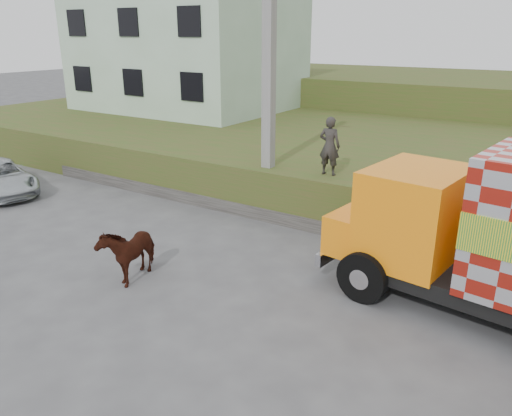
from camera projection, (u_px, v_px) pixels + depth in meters
The scene contains 8 objects.
ground at pixel (199, 281), 11.24m from camera, with size 120.00×120.00×0.00m, color #474749.
embankment at pixel (365, 159), 18.91m from camera, with size 40.00×12.00×1.50m, color #37541C.
embankment_far at pixel (444, 103), 28.15m from camera, with size 40.00×12.00×3.00m, color #37541C.
retaining_strip at pixel (234, 206), 15.52m from camera, with size 16.00×0.50×0.40m, color #595651.
building at pixel (188, 48), 25.65m from camera, with size 10.00×8.00×6.00m, color #B9D9BE.
utility_pole at pixel (269, 78), 14.03m from camera, with size 1.20×0.30×8.00m.
cow at pixel (129, 250), 11.25m from camera, with size 0.71×1.55×1.31m, color #381D0E.
pedestrian at pixel (330, 146), 13.82m from camera, with size 0.60×0.39×1.64m, color #282624.
Camera 1 is at (6.54, -7.73, 5.32)m, focal length 35.00 mm.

